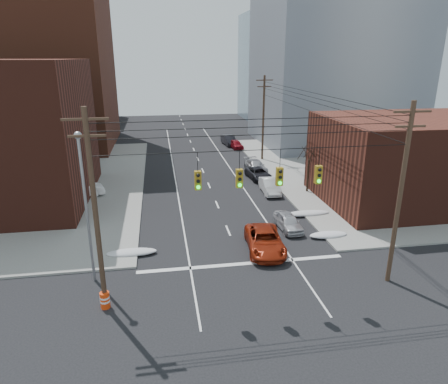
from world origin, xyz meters
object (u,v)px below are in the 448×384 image
object	(u,v)px
parked_car_a	(288,222)
parked_car_d	(256,166)
parked_car_b	(270,186)
construction_barrel	(105,300)
parked_car_e	(236,144)
lot_car_b	(60,185)
lot_car_d	(53,182)
lot_car_a	(79,189)
parked_car_c	(258,174)
lot_car_c	(49,181)
red_pickup	(265,241)
parked_car_f	(229,140)

from	to	relation	value
parked_car_a	parked_car_d	size ratio (longest dim) A/B	0.82
parked_car_b	construction_barrel	distance (m)	22.73
parked_car_d	construction_barrel	xyz separation A→B (m)	(-14.80, -25.69, -0.19)
parked_car_e	parked_car_a	bearing A→B (deg)	-100.24
lot_car_b	lot_car_d	distance (m)	1.88
parked_car_e	construction_barrel	xyz separation A→B (m)	(-14.90, -38.65, -0.15)
lot_car_d	lot_car_b	bearing A→B (deg)	-149.11
lot_car_a	lot_car_b	bearing A→B (deg)	34.51
parked_car_c	lot_car_c	xyz separation A→B (m)	(-22.48, -0.10, 0.25)
parked_car_b	lot_car_c	bearing A→B (deg)	170.63
parked_car_a	parked_car_c	world-z (taller)	parked_car_a
parked_car_d	lot_car_d	bearing A→B (deg)	-177.03
lot_car_c	construction_barrel	xyz separation A→B (m)	(8.12, -22.47, -0.39)
red_pickup	parked_car_b	distance (m)	12.94
parked_car_e	lot_car_a	xyz separation A→B (m)	(-19.46, -19.67, 0.29)
lot_car_c	parked_car_b	bearing A→B (deg)	-98.25
parked_car_d	parked_car_c	bearing A→B (deg)	-103.44
lot_car_a	red_pickup	bearing A→B (deg)	-148.23
parked_car_e	construction_barrel	world-z (taller)	parked_car_e
red_pickup	lot_car_c	size ratio (longest dim) A/B	1.07
parked_car_c	construction_barrel	size ratio (longest dim) A/B	4.76
parked_car_a	parked_car_d	xyz separation A→B (m)	(1.50, 17.14, 0.02)
lot_car_d	lot_car_a	bearing A→B (deg)	-139.09
parked_car_d	red_pickup	bearing A→B (deg)	-107.36
red_pickup	lot_car_d	xyz separation A→B (m)	(-18.27, 17.06, 0.10)
lot_car_b	lot_car_a	bearing A→B (deg)	-142.22
red_pickup	parked_car_e	bearing A→B (deg)	88.27
parked_car_b	lot_car_d	distance (m)	22.59
parked_car_b	construction_barrel	bearing A→B (deg)	-126.30
red_pickup	construction_barrel	distance (m)	11.75
parked_car_f	lot_car_c	distance (m)	29.32
red_pickup	parked_car_e	size ratio (longest dim) A/B	1.43
parked_car_f	parked_car_c	bearing A→B (deg)	-96.12
parked_car_f	lot_car_b	bearing A→B (deg)	-141.93
parked_car_a	parked_car_f	world-z (taller)	parked_car_f
lot_car_b	lot_car_c	world-z (taller)	lot_car_b
parked_car_a	parked_car_d	world-z (taller)	parked_car_d
lot_car_a	construction_barrel	distance (m)	19.53
parked_car_a	lot_car_c	distance (m)	25.54
parked_car_b	parked_car_e	xyz separation A→B (m)	(0.58, 21.00, -0.08)
lot_car_c	lot_car_d	world-z (taller)	lot_car_c
parked_car_a	parked_car_c	size ratio (longest dim) A/B	0.85
parked_car_a	parked_car_e	size ratio (longest dim) A/B	1.02
parked_car_d	lot_car_b	size ratio (longest dim) A/B	0.84
red_pickup	lot_car_b	size ratio (longest dim) A/B	0.97
parked_car_b	lot_car_c	world-z (taller)	lot_car_c
parked_car_e	lot_car_d	bearing A→B (deg)	-151.47
parked_car_a	lot_car_d	distance (m)	25.19
parked_car_c	red_pickup	bearing A→B (deg)	-108.93
parked_car_a	lot_car_b	bearing A→B (deg)	145.75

